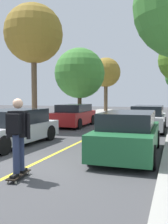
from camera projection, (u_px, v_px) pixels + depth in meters
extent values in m
plane|color=#424244|center=(22.00, 170.00, 6.62)|extent=(80.00, 80.00, 0.00)
cube|color=gold|center=(78.00, 143.00, 10.39)|extent=(0.12, 39.20, 0.01)
cube|color=#B7B7BC|center=(10.00, 132.00, 9.93)|extent=(2.06, 4.52, 0.63)
cube|color=black|center=(13.00, 117.00, 10.04)|extent=(1.76, 2.86, 0.56)
cylinder|color=black|center=(3.00, 145.00, 8.20)|extent=(0.25, 0.65, 0.64)
cylinder|color=black|center=(50.00, 133.00, 11.02)|extent=(0.25, 0.65, 0.64)
cylinder|color=black|center=(16.00, 131.00, 11.67)|extent=(0.25, 0.65, 0.64)
cube|color=maroon|center=(73.00, 118.00, 16.11)|extent=(1.82, 4.06, 0.74)
cube|color=black|center=(74.00, 108.00, 16.21)|extent=(1.59, 2.62, 0.45)
cylinder|color=black|center=(79.00, 124.00, 14.62)|extent=(0.23, 0.64, 0.64)
cylinder|color=black|center=(53.00, 123.00, 15.13)|extent=(0.23, 0.64, 0.64)
cylinder|color=black|center=(92.00, 120.00, 17.11)|extent=(0.23, 0.64, 0.64)
cylinder|color=black|center=(69.00, 119.00, 17.62)|extent=(0.23, 0.64, 0.64)
cube|color=#1E5B33|center=(129.00, 138.00, 8.23)|extent=(1.83, 4.37, 0.72)
cube|color=black|center=(129.00, 119.00, 8.14)|extent=(1.58, 2.66, 0.49)
cylinder|color=black|center=(113.00, 137.00, 9.88)|extent=(0.24, 0.65, 0.64)
cylinder|color=black|center=(156.00, 139.00, 9.39)|extent=(0.24, 0.65, 0.64)
cylinder|color=black|center=(92.00, 153.00, 7.10)|extent=(0.24, 0.65, 0.64)
cylinder|color=black|center=(152.00, 157.00, 6.61)|extent=(0.24, 0.65, 0.64)
cube|color=#B7B7BC|center=(148.00, 121.00, 14.25)|extent=(1.77, 4.34, 0.68)
cube|color=black|center=(148.00, 110.00, 14.05)|extent=(1.54, 2.48, 0.51)
cylinder|color=black|center=(137.00, 122.00, 15.91)|extent=(0.22, 0.64, 0.64)
cylinder|color=black|center=(164.00, 122.00, 15.38)|extent=(0.22, 0.64, 0.64)
cylinder|color=black|center=(129.00, 127.00, 13.14)|extent=(0.22, 0.64, 0.64)
cylinder|color=black|center=(162.00, 128.00, 12.62)|extent=(0.22, 0.64, 0.64)
cylinder|color=brown|center=(34.00, 90.00, 14.95)|extent=(0.32, 0.32, 4.18)
sphere|color=olive|center=(34.00, 34.00, 14.75)|extent=(3.36, 3.36, 3.36)
cylinder|color=#3D2D1E|center=(80.00, 101.00, 22.10)|extent=(0.35, 0.35, 2.68)
sphere|color=#3D7F33|center=(80.00, 73.00, 21.96)|extent=(4.27, 4.27, 4.27)
cylinder|color=brown|center=(106.00, 95.00, 30.42)|extent=(0.44, 0.44, 3.71)
sphere|color=olive|center=(106.00, 72.00, 30.25)|extent=(3.42, 3.42, 3.42)
cube|color=black|center=(19.00, 175.00, 5.89)|extent=(0.32, 0.86, 0.02)
cylinder|color=beige|center=(22.00, 173.00, 6.24)|extent=(0.03, 0.06, 0.06)
cylinder|color=beige|center=(29.00, 173.00, 6.20)|extent=(0.03, 0.06, 0.06)
cylinder|color=beige|center=(8.00, 182.00, 5.58)|extent=(0.03, 0.06, 0.06)
cylinder|color=beige|center=(16.00, 183.00, 5.54)|extent=(0.03, 0.06, 0.06)
cube|color=#99999E|center=(25.00, 171.00, 6.22)|extent=(0.10, 0.05, 0.02)
cube|color=#99999E|center=(12.00, 180.00, 5.56)|extent=(0.10, 0.05, 0.02)
cube|color=black|center=(23.00, 170.00, 6.10)|extent=(0.13, 0.27, 0.06)
cube|color=black|center=(14.00, 176.00, 5.67)|extent=(0.13, 0.27, 0.06)
cylinder|color=#283351|center=(21.00, 152.00, 5.98)|extent=(0.17, 0.17, 0.86)
cylinder|color=#283351|center=(16.00, 154.00, 5.74)|extent=(0.17, 0.17, 0.86)
cube|color=black|center=(18.00, 124.00, 5.82)|extent=(0.42, 0.27, 0.59)
sphere|color=tan|center=(18.00, 104.00, 5.79)|extent=(0.23, 0.23, 0.23)
cylinder|color=black|center=(8.00, 126.00, 5.87)|extent=(0.10, 0.10, 0.58)
cylinder|color=black|center=(28.00, 126.00, 5.77)|extent=(0.10, 0.10, 0.58)
cube|color=black|center=(14.00, 124.00, 5.62)|extent=(0.32, 0.22, 0.44)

